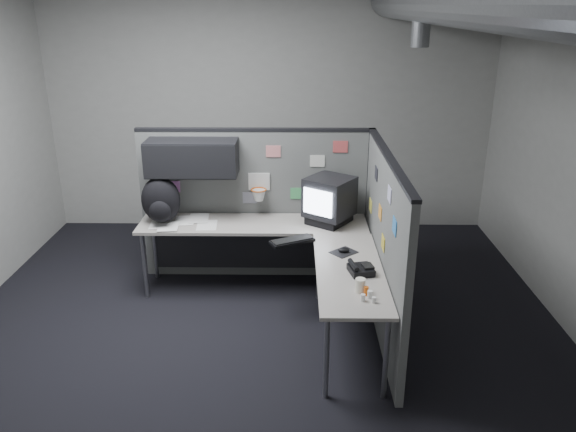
{
  "coord_description": "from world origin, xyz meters",
  "views": [
    {
      "loc": [
        0.32,
        -4.29,
        2.8
      ],
      "look_at": [
        0.26,
        0.35,
        1.04
      ],
      "focal_mm": 35.0,
      "sensor_mm": 36.0,
      "label": 1
    }
  ],
  "objects_px": {
    "desk": "(277,245)",
    "monitor": "(329,200)",
    "phone": "(360,269)",
    "keyboard": "(292,241)",
    "backpack": "(161,201)"
  },
  "relations": [
    {
      "from": "monitor",
      "to": "phone",
      "type": "bearing_deg",
      "value": -90.11
    },
    {
      "from": "desk",
      "to": "keyboard",
      "type": "height_order",
      "value": "keyboard"
    },
    {
      "from": "desk",
      "to": "monitor",
      "type": "distance_m",
      "value": 0.7
    },
    {
      "from": "desk",
      "to": "phone",
      "type": "height_order",
      "value": "phone"
    },
    {
      "from": "keyboard",
      "to": "backpack",
      "type": "distance_m",
      "value": 1.42
    },
    {
      "from": "monitor",
      "to": "keyboard",
      "type": "height_order",
      "value": "monitor"
    },
    {
      "from": "monitor",
      "to": "keyboard",
      "type": "bearing_deg",
      "value": -135.24
    },
    {
      "from": "desk",
      "to": "backpack",
      "type": "distance_m",
      "value": 1.24
    },
    {
      "from": "keyboard",
      "to": "phone",
      "type": "relative_size",
      "value": 1.84
    },
    {
      "from": "phone",
      "to": "backpack",
      "type": "height_order",
      "value": "backpack"
    },
    {
      "from": "phone",
      "to": "keyboard",
      "type": "bearing_deg",
      "value": 129.31
    },
    {
      "from": "desk",
      "to": "monitor",
      "type": "xyz_separation_m",
      "value": [
        0.52,
        0.3,
        0.36
      ]
    },
    {
      "from": "monitor",
      "to": "backpack",
      "type": "xyz_separation_m",
      "value": [
        -1.68,
        -0.03,
        -0.01
      ]
    },
    {
      "from": "monitor",
      "to": "desk",
      "type": "bearing_deg",
      "value": -159.63
    },
    {
      "from": "desk",
      "to": "backpack",
      "type": "bearing_deg",
      "value": 166.93
    }
  ]
}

